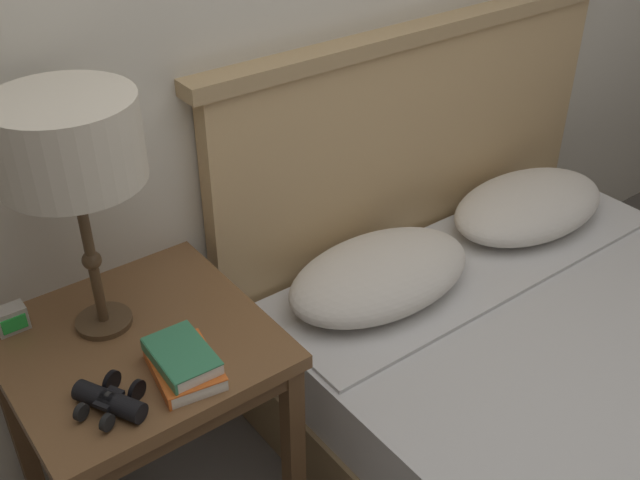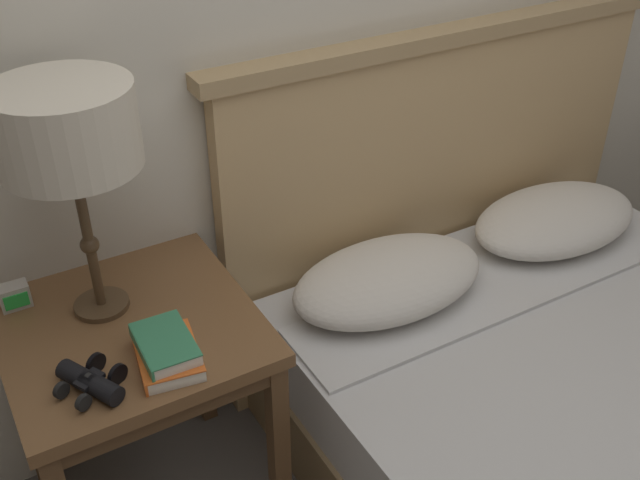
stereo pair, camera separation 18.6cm
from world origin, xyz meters
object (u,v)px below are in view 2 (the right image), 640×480
Objects in this scene: nightstand at (132,352)px; binoculars_pair at (91,382)px; table_lamp at (67,132)px; book_stacked_on_top at (164,344)px; alarm_clock at (15,296)px; bed at (616,432)px; book_on_nightstand at (167,356)px.

binoculars_pair reaches higher than nightstand.
binoculars_pair is at bearing -110.55° from table_lamp.
book_stacked_on_top reaches higher than alarm_clock.
bed is at bearing -31.24° from alarm_clock.
book_stacked_on_top reaches higher than book_on_nightstand.
nightstand is 0.22m from book_stacked_on_top.
bed is 1.36m from binoculars_pair.
bed is at bearing -28.45° from nightstand.
book_stacked_on_top is (0.04, -0.17, 0.14)m from nightstand.
binoculars_pair is (-0.10, -0.26, -0.44)m from table_lamp.
alarm_clock is at bearing 148.98° from table_lamp.
bed is 1.21m from book_on_nightstand.
book_on_nightstand is at bearing -78.03° from nightstand.
alarm_clock is at bearing 136.57° from nightstand.
nightstand is 1.18× the size of table_lamp.
book_on_nightstand is (-1.06, 0.42, 0.42)m from bed.
book_on_nightstand is at bearing 158.26° from bed.
nightstand is at bearing 52.78° from binoculars_pair.
table_lamp is at bearing 69.45° from binoculars_pair.
binoculars_pair reaches higher than book_on_nightstand.
binoculars_pair is (-1.22, 0.42, 0.43)m from bed.
binoculars_pair is 0.38m from alarm_clock.
bed is (1.09, -0.59, -0.32)m from nightstand.
book_stacked_on_top is at bearing 103.98° from book_on_nightstand.
table_lamp is 8.01× the size of alarm_clock.
nightstand is 3.27× the size of book_on_nightstand.
book_stacked_on_top is at bearing 1.96° from binoculars_pair.
book_on_nightstand is 0.03m from book_stacked_on_top.
nightstand is at bearing -43.43° from alarm_clock.
bed reaches higher than nightstand.
binoculars_pair is at bearing -127.22° from nightstand.
bed is at bearing -21.90° from book_stacked_on_top.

